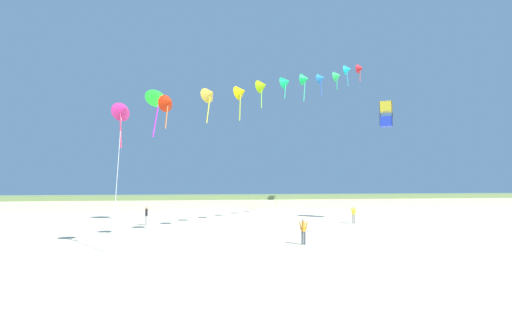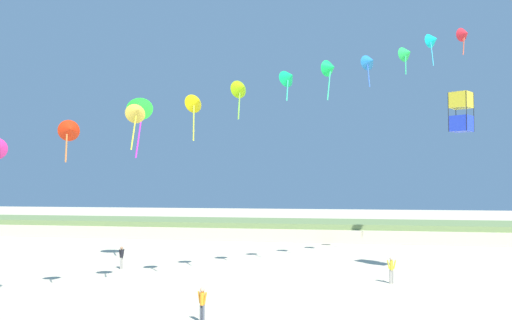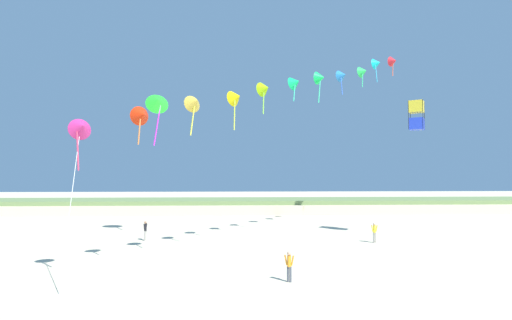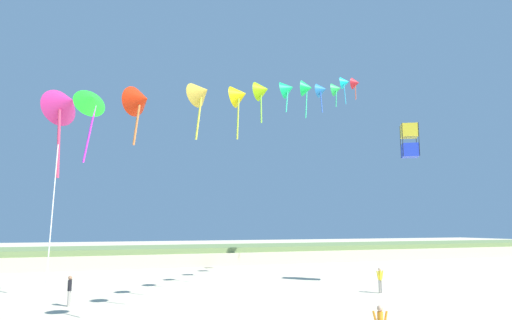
{
  "view_description": "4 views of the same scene",
  "coord_description": "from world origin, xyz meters",
  "px_view_note": "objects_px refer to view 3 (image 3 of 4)",
  "views": [
    {
      "loc": [
        -7.59,
        -18.77,
        3.51
      ],
      "look_at": [
        -1.4,
        13.85,
        5.55
      ],
      "focal_mm": 28.0,
      "sensor_mm": 36.0,
      "label": 1
    },
    {
      "loc": [
        6.42,
        -18.33,
        5.78
      ],
      "look_at": [
        0.06,
        12.73,
        7.32
      ],
      "focal_mm": 38.0,
      "sensor_mm": 36.0,
      "label": 2
    },
    {
      "loc": [
        -3.12,
        -15.91,
        5.23
      ],
      "look_at": [
        -1.82,
        9.35,
        6.26
      ],
      "focal_mm": 28.0,
      "sensor_mm": 36.0,
      "label": 3
    },
    {
      "loc": [
        -10.26,
        -9.6,
        4.2
      ],
      "look_at": [
        -1.76,
        12.22,
        7.59
      ],
      "focal_mm": 32.0,
      "sensor_mm": 36.0,
      "label": 4
    }
  ],
  "objects_px": {
    "person_near_left": "(374,231)",
    "person_near_right": "(145,229)",
    "large_kite_mid_trail": "(157,102)",
    "large_kite_low_lead": "(416,115)",
    "person_mid_center": "(289,264)"
  },
  "relations": [
    {
      "from": "person_mid_center",
      "to": "large_kite_low_lead",
      "type": "distance_m",
      "value": 20.55
    },
    {
      "from": "person_near_left",
      "to": "person_mid_center",
      "type": "height_order",
      "value": "person_near_left"
    },
    {
      "from": "large_kite_mid_trail",
      "to": "large_kite_low_lead",
      "type": "bearing_deg",
      "value": -4.07
    },
    {
      "from": "large_kite_low_lead",
      "to": "person_near_right",
      "type": "bearing_deg",
      "value": 179.58
    },
    {
      "from": "person_near_left",
      "to": "large_kite_low_lead",
      "type": "distance_m",
      "value": 10.61
    },
    {
      "from": "person_near_right",
      "to": "large_kite_mid_trail",
      "type": "distance_m",
      "value": 10.79
    },
    {
      "from": "person_near_left",
      "to": "person_near_right",
      "type": "distance_m",
      "value": 18.38
    },
    {
      "from": "person_near_right",
      "to": "large_kite_low_lead",
      "type": "bearing_deg",
      "value": -0.42
    },
    {
      "from": "person_near_left",
      "to": "large_kite_mid_trail",
      "type": "bearing_deg",
      "value": 169.13
    },
    {
      "from": "person_near_left",
      "to": "large_kite_mid_trail",
      "type": "distance_m",
      "value": 20.92
    },
    {
      "from": "person_near_right",
      "to": "person_mid_center",
      "type": "bearing_deg",
      "value": -52.96
    },
    {
      "from": "person_near_right",
      "to": "person_mid_center",
      "type": "distance_m",
      "value": 16.59
    },
    {
      "from": "person_near_left",
      "to": "large_kite_mid_trail",
      "type": "xyz_separation_m",
      "value": [
        -17.67,
        3.39,
        10.67
      ]
    },
    {
      "from": "large_kite_mid_trail",
      "to": "person_near_right",
      "type": "bearing_deg",
      "value": -113.06
    },
    {
      "from": "large_kite_low_lead",
      "to": "large_kite_mid_trail",
      "type": "xyz_separation_m",
      "value": [
        -22.06,
        1.57,
        1.19
      ]
    }
  ]
}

